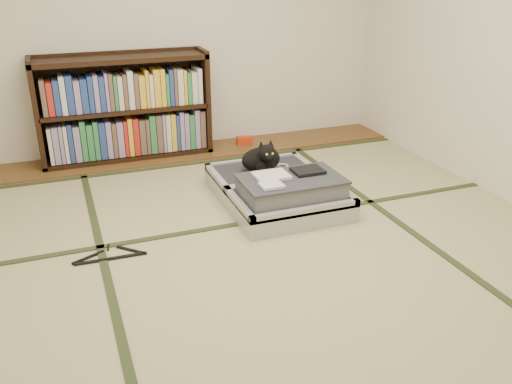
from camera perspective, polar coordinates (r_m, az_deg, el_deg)
name	(u,v)px	position (r m, az deg, el deg)	size (l,w,h in m)	color
floor	(268,249)	(3.47, 1.27, -6.05)	(4.50, 4.50, 0.00)	tan
wood_strip	(190,152)	(5.22, -6.94, 4.19)	(4.00, 0.50, 0.02)	brown
red_item	(244,140)	(5.39, -1.22, 5.46)	(0.15, 0.09, 0.07)	red
room_shell	(270,8)	(3.04, 1.53, 18.76)	(4.50, 4.50, 4.50)	white
tatami_borders	(242,217)	(3.88, -1.44, -2.65)	(4.00, 4.50, 0.01)	#2D381E
bookcase	(125,111)	(5.06, -13.63, 8.33)	(1.52, 0.35, 0.98)	black
suitcase	(279,190)	(4.05, 2.41, 0.19)	(0.81, 1.08, 0.32)	#A4A5A9
cat	(262,159)	(4.24, 0.68, 3.47)	(0.36, 0.36, 0.29)	black
cable_coil	(282,167)	(4.36, 2.76, 2.67)	(0.11, 0.11, 0.03)	white
hanger	(110,256)	(3.50, -15.07, -6.52)	(0.45, 0.21, 0.01)	black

